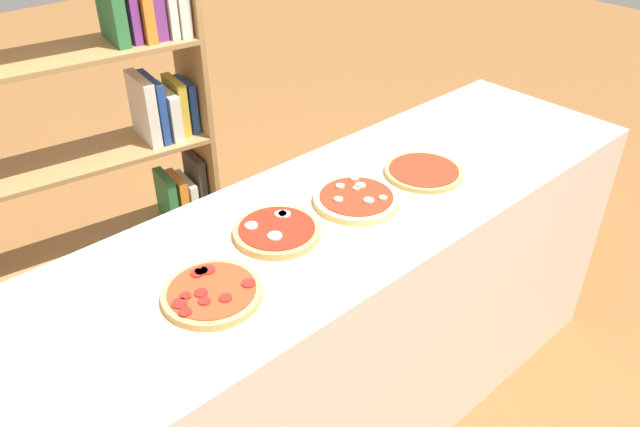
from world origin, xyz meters
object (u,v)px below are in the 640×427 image
(pizza_mozzarella_1, at_px, (277,231))
(pizza_mushroom_2, at_px, (356,199))
(pizza_pepperoni_0, at_px, (212,293))
(pizza_plain_3, at_px, (424,172))
(bookshelf, at_px, (124,157))

(pizza_mozzarella_1, height_order, pizza_mushroom_2, same)
(pizza_pepperoni_0, distance_m, pizza_plain_3, 0.81)
(pizza_mushroom_2, distance_m, pizza_plain_3, 0.27)
(bookshelf, bearing_deg, pizza_mozzarella_1, -91.81)
(pizza_mushroom_2, distance_m, bookshelf, 1.04)
(pizza_pepperoni_0, distance_m, pizza_mushroom_2, 0.54)
(pizza_pepperoni_0, relative_size, pizza_mozzarella_1, 1.01)
(pizza_mushroom_2, height_order, pizza_plain_3, pizza_mushroom_2)
(pizza_mushroom_2, bearing_deg, pizza_mozzarella_1, 173.82)
(pizza_pepperoni_0, height_order, bookshelf, bookshelf)
(pizza_mushroom_2, bearing_deg, bookshelf, 103.47)
(pizza_plain_3, bearing_deg, pizza_mozzarella_1, 174.19)
(pizza_pepperoni_0, bearing_deg, bookshelf, 74.19)
(pizza_mozzarella_1, bearing_deg, pizza_plain_3, -5.81)
(pizza_mozzarella_1, bearing_deg, pizza_mushroom_2, -6.18)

